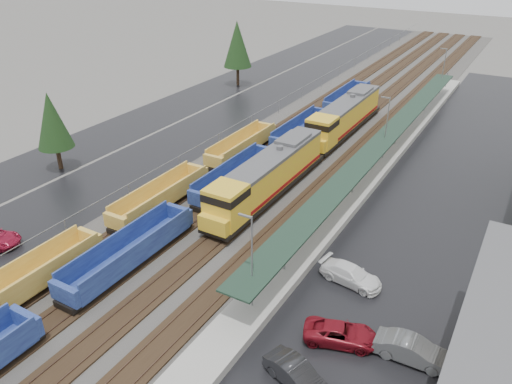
# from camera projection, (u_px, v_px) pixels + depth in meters

# --- Properties ---
(ballast_strip) EXTENTS (20.00, 160.00, 0.08)m
(ballast_strip) POSITION_uv_depth(u_px,v_px,m) (338.00, 124.00, 70.58)
(ballast_strip) COLOR #302D2B
(ballast_strip) RESTS_ON ground
(trackbed) EXTENTS (14.60, 160.00, 0.22)m
(trackbed) POSITION_uv_depth(u_px,v_px,m) (338.00, 123.00, 70.52)
(trackbed) COLOR black
(trackbed) RESTS_ON ground
(west_parking_lot) EXTENTS (10.00, 160.00, 0.02)m
(west_parking_lot) POSITION_uv_depth(u_px,v_px,m) (247.00, 107.00, 77.28)
(west_parking_lot) COLOR black
(west_parking_lot) RESTS_ON ground
(west_road) EXTENTS (9.00, 160.00, 0.02)m
(west_road) POSITION_uv_depth(u_px,v_px,m) (195.00, 98.00, 81.73)
(west_road) COLOR black
(west_road) RESTS_ON ground
(east_commuter_lot) EXTENTS (16.00, 100.00, 0.02)m
(east_commuter_lot) POSITION_uv_depth(u_px,v_px,m) (466.00, 181.00, 54.47)
(east_commuter_lot) COLOR black
(east_commuter_lot) RESTS_ON ground
(station_platform) EXTENTS (3.00, 80.00, 8.00)m
(station_platform) POSITION_uv_depth(u_px,v_px,m) (382.00, 158.00, 58.37)
(station_platform) COLOR #9E9B93
(station_platform) RESTS_ON ground
(chainlink_fence) EXTENTS (0.08, 160.04, 2.02)m
(chainlink_fence) POSITION_uv_depth(u_px,v_px,m) (274.00, 106.00, 72.89)
(chainlink_fence) COLOR gray
(chainlink_fence) RESTS_ON ground
(tree_west_near) EXTENTS (3.96, 3.96, 9.00)m
(tree_west_near) POSITION_uv_depth(u_px,v_px,m) (52.00, 120.00, 54.74)
(tree_west_near) COLOR #332316
(tree_west_near) RESTS_ON ground
(tree_west_far) EXTENTS (4.84, 4.84, 11.00)m
(tree_west_far) POSITION_uv_depth(u_px,v_px,m) (237.00, 44.00, 85.19)
(tree_west_far) COLOR #332316
(tree_west_far) RESTS_ON ground
(locomotive_lead) EXTENTS (3.14, 20.71, 4.69)m
(locomotive_lead) POSITION_uv_depth(u_px,v_px,m) (266.00, 177.00, 49.78)
(locomotive_lead) COLOR black
(locomotive_lead) RESTS_ON ground
(locomotive_trail) EXTENTS (3.14, 20.71, 4.69)m
(locomotive_trail) POSITION_uv_depth(u_px,v_px,m) (344.00, 117.00, 65.86)
(locomotive_trail) COLOR black
(locomotive_trail) RESTS_ON ground
(well_string_yellow) EXTENTS (2.56, 73.51, 2.27)m
(well_string_yellow) POSITION_uv_depth(u_px,v_px,m) (29.00, 281.00, 37.17)
(well_string_yellow) COLOR gold
(well_string_yellow) RESTS_ON ground
(well_string_blue) EXTENTS (2.71, 94.74, 2.40)m
(well_string_blue) POSITION_uv_depth(u_px,v_px,m) (190.00, 210.00, 46.51)
(well_string_blue) COLOR navy
(well_string_blue) RESTS_ON ground
(parked_car_east_a) EXTENTS (3.03, 4.86, 1.51)m
(parked_car_east_a) POSITION_uv_depth(u_px,v_px,m) (297.00, 375.00, 29.75)
(parked_car_east_a) COLOR black
(parked_car_east_a) RESTS_ON ground
(parked_car_east_b) EXTENTS (3.61, 5.32, 1.35)m
(parked_car_east_b) POSITION_uv_depth(u_px,v_px,m) (340.00, 334.00, 32.93)
(parked_car_east_b) COLOR maroon
(parked_car_east_b) RESTS_ON ground
(parked_car_east_c) EXTENTS (2.72, 5.19, 1.44)m
(parked_car_east_c) POSITION_uv_depth(u_px,v_px,m) (351.00, 275.00, 38.50)
(parked_car_east_c) COLOR white
(parked_car_east_c) RESTS_ON ground
(parked_car_east_e) EXTENTS (1.89, 4.89, 1.59)m
(parked_car_east_e) POSITION_uv_depth(u_px,v_px,m) (413.00, 351.00, 31.45)
(parked_car_east_e) COLOR #57595C
(parked_car_east_e) RESTS_ON ground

